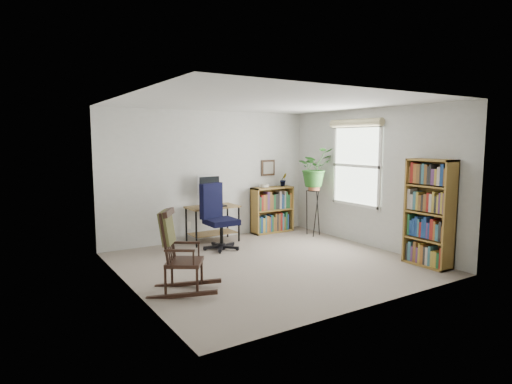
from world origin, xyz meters
TOP-DOWN VIEW (x-y plane):
  - floor at (0.00, 0.00)m, footprint 4.20×4.00m
  - ceiling at (0.00, 0.00)m, footprint 4.20×4.00m
  - wall_back at (0.00, 2.00)m, footprint 4.20×0.00m
  - wall_front at (0.00, -2.00)m, footprint 4.20×0.00m
  - wall_left at (-2.10, 0.00)m, footprint 0.00×4.00m
  - wall_right at (2.10, 0.00)m, footprint 0.00×4.00m
  - window at (2.06, 0.30)m, footprint 0.12×1.20m
  - desk at (-0.12, 1.70)m, footprint 0.93×0.51m
  - monitor at (-0.12, 1.84)m, footprint 0.46×0.16m
  - keyboard at (-0.12, 1.58)m, footprint 0.40×0.15m
  - office_chair at (-0.23, 1.14)m, footprint 0.81×0.81m
  - rocking_chair at (-1.58, -0.46)m, footprint 1.05×0.95m
  - low_bookshelf at (1.29, 1.82)m, footprint 0.87×0.29m
  - tall_bookshelf at (1.92, -1.34)m, footprint 0.30×0.69m
  - plant_stand at (1.80, 1.14)m, footprint 0.37×0.37m
  - spider_plant at (1.80, 1.14)m, footprint 1.69×1.88m
  - potted_plant_small at (1.57, 1.83)m, footprint 0.13×0.24m
  - framed_picture at (1.29, 1.97)m, footprint 0.32×0.04m

SIDE VIEW (x-z plane):
  - floor at x=0.00m, z-range 0.00..0.00m
  - desk at x=-0.12m, z-range 0.00..0.67m
  - low_bookshelf at x=1.29m, z-range 0.00..0.92m
  - plant_stand at x=1.80m, z-range 0.00..1.04m
  - rocking_chair at x=-1.58m, z-range 0.00..1.04m
  - office_chair at x=-0.23m, z-range 0.00..1.15m
  - keyboard at x=-0.12m, z-range 0.67..0.69m
  - tall_bookshelf at x=1.92m, z-range 0.00..1.59m
  - monitor at x=-0.12m, z-range 0.67..1.23m
  - potted_plant_small at x=1.57m, z-range 0.92..1.03m
  - wall_back at x=0.00m, z-range 0.00..2.40m
  - wall_front at x=0.00m, z-range 0.00..2.40m
  - wall_left at x=-2.10m, z-range 0.00..2.40m
  - wall_right at x=2.10m, z-range 0.00..2.40m
  - framed_picture at x=1.29m, z-range 1.14..1.46m
  - window at x=2.06m, z-range 0.65..2.15m
  - spider_plant at x=1.80m, z-range 0.96..2.43m
  - ceiling at x=0.00m, z-range 2.40..2.40m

